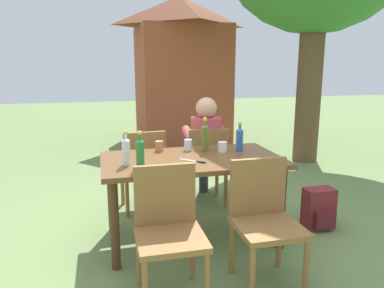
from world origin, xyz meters
name	(u,v)px	position (x,y,z in m)	size (l,w,h in m)	color
ground_plane	(192,238)	(0.00, 0.00, 0.00)	(24.00, 24.00, 0.00)	#6B844C
dining_table	(192,169)	(0.00, 0.00, 0.64)	(1.52, 0.84, 0.74)	brown
chair_far_right	(206,162)	(0.34, 0.72, 0.49)	(0.47, 0.47, 0.87)	olive
chair_near_right	(264,215)	(0.34, -0.72, 0.49)	(0.44, 0.44, 0.87)	olive
chair_near_left	(168,225)	(-0.34, -0.72, 0.49)	(0.44, 0.44, 0.87)	olive
chair_far_left	(143,166)	(-0.34, 0.72, 0.49)	(0.47, 0.47, 0.87)	olive
person_in_white_shirt	(204,145)	(0.34, 0.83, 0.66)	(0.47, 0.61, 1.18)	#B7424C
bottle_green	(140,153)	(-0.46, -0.22, 0.87)	(0.06, 0.06, 0.29)	#287A38
bottle_blue	(240,139)	(0.48, 0.12, 0.86)	(0.06, 0.06, 0.27)	#2D56A3
bottle_clear	(126,151)	(-0.56, -0.10, 0.86)	(0.06, 0.06, 0.27)	white
bottle_olive	(205,137)	(0.17, 0.20, 0.88)	(0.06, 0.06, 0.31)	#566623
cup_white	(222,147)	(0.32, 0.15, 0.79)	(0.08, 0.08, 0.09)	white
cup_terracotta	(159,146)	(-0.23, 0.31, 0.79)	(0.07, 0.07, 0.09)	#BC6B47
cup_glass	(188,145)	(0.03, 0.27, 0.79)	(0.07, 0.07, 0.10)	silver
table_knife	(194,161)	(-0.01, -0.13, 0.75)	(0.19, 0.18, 0.01)	silver
backpack_by_near_side	(319,209)	(1.22, -0.07, 0.18)	(0.28, 0.23, 0.38)	maroon
brick_kiosk	(180,67)	(0.84, 4.34, 1.44)	(1.86, 2.06, 2.75)	#9E472D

